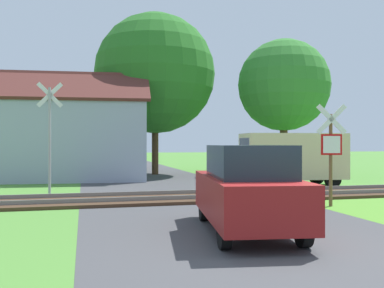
{
  "coord_description": "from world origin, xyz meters",
  "views": [
    {
      "loc": [
        -3.19,
        -6.89,
        1.81
      ],
      "look_at": [
        0.5,
        7.63,
        1.8
      ],
      "focal_mm": 40.0,
      "sensor_mm": 36.0,
      "label": 1
    }
  ],
  "objects_px": {
    "house": "(70,138)",
    "tree_center": "(155,74)",
    "stop_sign_near": "(331,148)",
    "crossing_sign_far": "(50,131)",
    "parked_car": "(247,189)",
    "mail_truck": "(288,157)",
    "tree_right": "(284,85)"
  },
  "relations": [
    {
      "from": "crossing_sign_far",
      "to": "house",
      "type": "height_order",
      "value": "house"
    },
    {
      "from": "stop_sign_near",
      "to": "crossing_sign_far",
      "type": "bearing_deg",
      "value": -15.02
    },
    {
      "from": "tree_center",
      "to": "mail_truck",
      "type": "height_order",
      "value": "tree_center"
    },
    {
      "from": "crossing_sign_far",
      "to": "parked_car",
      "type": "relative_size",
      "value": 0.94
    },
    {
      "from": "tree_center",
      "to": "tree_right",
      "type": "bearing_deg",
      "value": -12.45
    },
    {
      "from": "stop_sign_near",
      "to": "house",
      "type": "xyz_separation_m",
      "value": [
        -7.6,
        11.69,
        0.42
      ]
    },
    {
      "from": "house",
      "to": "tree_center",
      "type": "distance_m",
      "value": 6.54
    },
    {
      "from": "stop_sign_near",
      "to": "mail_truck",
      "type": "distance_m",
      "value": 5.77
    },
    {
      "from": "crossing_sign_far",
      "to": "house",
      "type": "bearing_deg",
      "value": 89.37
    },
    {
      "from": "crossing_sign_far",
      "to": "parked_car",
      "type": "distance_m",
      "value": 8.55
    },
    {
      "from": "crossing_sign_far",
      "to": "tree_center",
      "type": "relative_size",
      "value": 0.42
    },
    {
      "from": "stop_sign_near",
      "to": "tree_center",
      "type": "bearing_deg",
      "value": -64.7
    },
    {
      "from": "tree_center",
      "to": "parked_car",
      "type": "xyz_separation_m",
      "value": [
        -0.87,
        -16.79,
        -5.04
      ]
    },
    {
      "from": "crossing_sign_far",
      "to": "stop_sign_near",
      "type": "bearing_deg",
      "value": -26.0
    },
    {
      "from": "tree_center",
      "to": "stop_sign_near",
      "type": "bearing_deg",
      "value": -78.59
    },
    {
      "from": "tree_center",
      "to": "mail_truck",
      "type": "xyz_separation_m",
      "value": [
        4.31,
        -8.43,
        -4.7
      ]
    },
    {
      "from": "crossing_sign_far",
      "to": "mail_truck",
      "type": "xyz_separation_m",
      "value": [
        9.53,
        1.12,
        -1.01
      ]
    },
    {
      "from": "stop_sign_near",
      "to": "parked_car",
      "type": "bearing_deg",
      "value": 51.0
    },
    {
      "from": "tree_center",
      "to": "parked_car",
      "type": "relative_size",
      "value": 2.25
    },
    {
      "from": "crossing_sign_far",
      "to": "house",
      "type": "xyz_separation_m",
      "value": [
        0.45,
        7.25,
        -0.15
      ]
    },
    {
      "from": "house",
      "to": "tree_center",
      "type": "bearing_deg",
      "value": 31.2
    },
    {
      "from": "tree_center",
      "to": "mail_truck",
      "type": "bearing_deg",
      "value": -62.89
    },
    {
      "from": "tree_right",
      "to": "mail_truck",
      "type": "distance_m",
      "value": 8.5
    },
    {
      "from": "house",
      "to": "tree_right",
      "type": "xyz_separation_m",
      "value": [
        12.23,
        0.65,
        3.18
      ]
    },
    {
      "from": "house",
      "to": "tree_center",
      "type": "xyz_separation_m",
      "value": [
        4.77,
        2.3,
        3.84
      ]
    },
    {
      "from": "tree_right",
      "to": "mail_truck",
      "type": "xyz_separation_m",
      "value": [
        -3.15,
        -6.78,
        -4.04
      ]
    },
    {
      "from": "house",
      "to": "tree_center",
      "type": "relative_size",
      "value": 0.89
    },
    {
      "from": "house",
      "to": "crossing_sign_far",
      "type": "bearing_deg",
      "value": -88.06
    },
    {
      "from": "house",
      "to": "tree_right",
      "type": "bearing_deg",
      "value": 8.52
    },
    {
      "from": "stop_sign_near",
      "to": "mail_truck",
      "type": "relative_size",
      "value": 0.58
    },
    {
      "from": "mail_truck",
      "to": "parked_car",
      "type": "height_order",
      "value": "mail_truck"
    },
    {
      "from": "crossing_sign_far",
      "to": "tree_center",
      "type": "xyz_separation_m",
      "value": [
        5.22,
        9.55,
        3.68
      ]
    }
  ]
}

